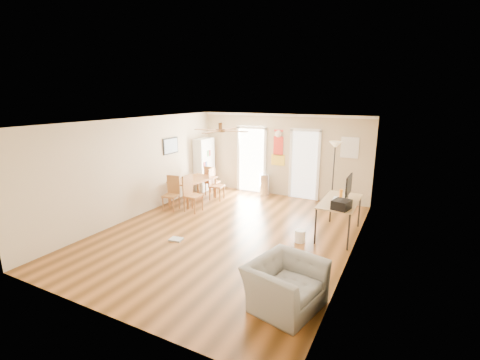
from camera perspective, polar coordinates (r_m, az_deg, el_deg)
The scene contains 29 objects.
floor at distance 8.01m, azimuth -1.99°, elevation -8.95°, with size 7.00×7.00×0.00m, color brown.
ceiling at distance 7.38m, azimuth -2.17°, elevation 9.95°, with size 5.50×7.00×0.00m, color silver, non-canonical shape.
wall_back at distance 10.71m, azimuth 7.15°, elevation 4.16°, with size 5.50×0.04×2.60m, color beige, non-canonical shape.
wall_front at distance 5.00m, azimuth -22.36°, elevation -8.60°, with size 5.50×0.04×2.60m, color beige, non-canonical shape.
wall_left at distance 9.22m, azimuth -17.15°, elevation 2.01°, with size 0.04×7.00×2.60m, color beige, non-canonical shape.
wall_right at distance 6.73m, azimuth 18.82°, elevation -2.51°, with size 0.04×7.00×2.60m, color beige, non-canonical shape.
crown_molding at distance 7.39m, azimuth -2.17°, elevation 9.64°, with size 5.50×7.00×0.08m, color white, non-canonical shape.
kitchen_doorway at distance 11.14m, azimuth 2.01°, elevation 3.34°, with size 0.90×0.10×2.10m, color white, non-canonical shape.
bathroom_doorway at distance 10.52m, azimuth 10.92°, elevation 2.44°, with size 0.80×0.10×2.10m, color white, non-canonical shape.
wall_decal at distance 10.70m, azimuth 6.52°, elevation 5.52°, with size 0.46×0.03×1.10m, color red.
ac_grille at distance 10.11m, azimuth 18.16°, elevation 5.26°, with size 0.50×0.04×0.60m, color white.
framed_poster at distance 10.17m, azimuth -11.72°, elevation 5.72°, with size 0.04×0.66×0.48m, color black.
ceiling_fan at distance 7.14m, azimuth -3.35°, elevation 8.42°, with size 1.24×1.24×0.20m, color #593819, non-canonical shape.
bookshelf at distance 11.40m, azimuth -6.12°, elevation 2.65°, with size 0.35×0.79×1.76m, color silver, non-canonical shape.
dining_table at distance 10.30m, azimuth -7.96°, elevation -1.70°, with size 0.84×1.40×0.70m, color #9F6F33, non-canonical shape.
dining_chair_right_a at distance 10.36m, azimuth -3.99°, elevation -0.73°, with size 0.40×0.40×0.97m, color #9A6031, non-canonical shape.
dining_chair_right_b at distance 9.35m, azimuth -7.96°, elevation -2.35°, with size 0.42×0.42×1.01m, color brown, non-canonical shape.
dining_chair_near at distance 9.58m, azimuth -11.70°, elevation -2.29°, with size 0.39×0.39×0.95m, color #9C5F32, non-canonical shape.
dining_chair_far at distance 10.90m, azimuth -4.72°, elevation -0.05°, with size 0.39×0.39×0.95m, color #A45E34, non-canonical shape.
trash_can at distance 10.85m, azimuth 4.24°, elevation -0.79°, with size 0.32×0.32×0.70m, color silver.
torchiere_lamp at distance 10.03m, azimuth 15.59°, elevation 0.98°, with size 0.36×0.36×1.89m, color black, non-canonical shape.
computer_desk at distance 8.08m, azimuth 16.45°, elevation -6.18°, with size 0.77×1.55×0.83m, color tan, non-canonical shape.
imac at distance 7.88m, azimuth 17.99°, elevation -1.37°, with size 0.09×0.64×0.59m, color black, non-canonical shape.
keyboard at distance 8.03m, azimuth 15.97°, elevation -3.09°, with size 0.12×0.37×0.01m, color silver.
printer at distance 7.35m, azimuth 16.88°, elevation -4.03°, with size 0.32×0.38×0.19m, color black.
orange_bottle at distance 8.04m, azimuth 16.80°, elevation -2.33°, with size 0.08×0.08×0.23m, color orange.
wastebasket_a at distance 7.60m, azimuth 10.17°, elevation -9.36°, with size 0.24×0.24×0.28m, color white.
floor_cloth at distance 7.74m, azimuth -10.82°, elevation -9.90°, with size 0.28×0.22×0.04m, color #A7A6A1.
armchair at distance 5.37m, azimuth 7.71°, elevation -17.24°, with size 1.10×0.96×0.71m, color gray.
Camera 1 is at (3.62, -6.41, 3.14)m, focal length 25.07 mm.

